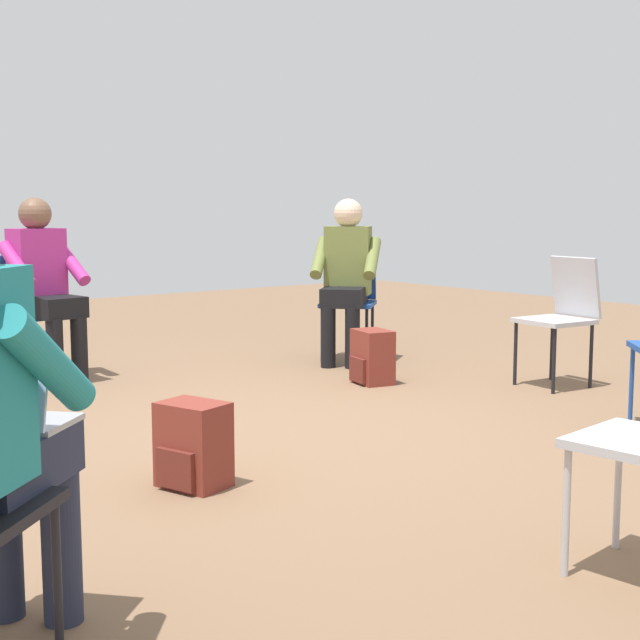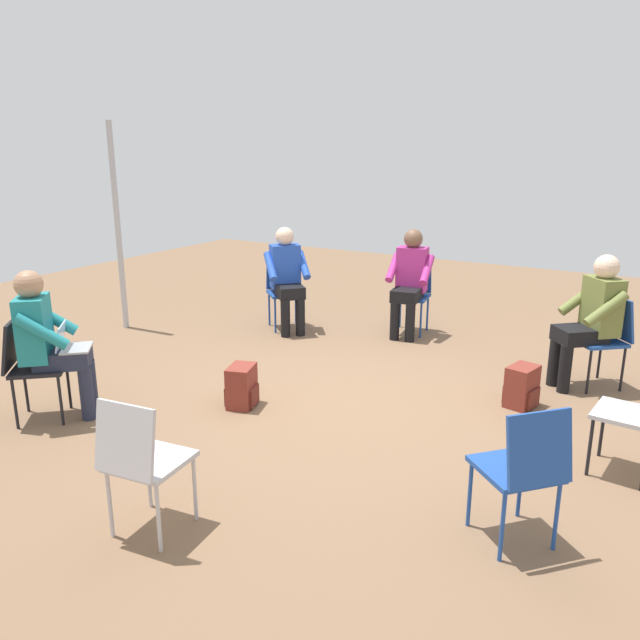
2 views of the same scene
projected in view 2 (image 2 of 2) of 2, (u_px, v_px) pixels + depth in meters
ground_plane at (346, 400)px, 5.51m from camera, size 14.33×14.33×0.00m
chair_north at (413, 291)px, 7.43m from camera, size 0.45×0.49×0.85m
chair_southeast at (524, 466)px, 3.38m from camera, size 0.59×0.58×0.85m
chair_northwest at (284, 287)px, 7.62m from camera, size 0.59×0.58×0.85m
chair_southwest at (29, 362)px, 5.00m from camera, size 0.59×0.58×0.85m
chair_south at (141, 457)px, 3.47m from camera, size 0.44×0.48×0.85m
chair_east at (640, 408)px, 4.11m from camera, size 0.47×0.44×0.85m
chair_northeast at (605, 335)px, 5.72m from camera, size 0.59×0.58×0.85m
person_with_laptop at (48, 337)px, 4.98m from camera, size 0.64×0.63×1.24m
person_in_blue at (287, 274)px, 7.41m from camera, size 0.63×0.63×1.24m
person_in_olive at (592, 315)px, 5.63m from camera, size 0.63×0.63×1.24m
person_in_magenta at (410, 277)px, 7.23m from camera, size 0.54×0.55×1.24m
backpack_near_laptop_user at (242, 389)px, 5.35m from camera, size 0.30×0.33×0.36m
backpack_by_empty_chair at (522, 389)px, 5.34m from camera, size 0.29×0.32×0.36m
tent_pole_far at (118, 228)px, 7.38m from camera, size 0.07×0.07×2.45m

